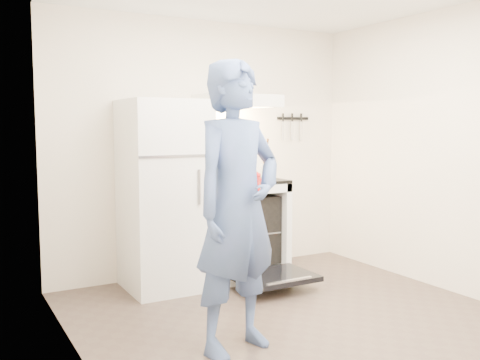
% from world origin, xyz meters
% --- Properties ---
extents(floor, '(3.60, 3.60, 0.00)m').
position_xyz_m(floor, '(0.00, 0.00, 0.00)').
color(floor, '#493B32').
rests_on(floor, ground).
extents(back_wall, '(3.20, 0.02, 2.50)m').
position_xyz_m(back_wall, '(0.00, 1.80, 1.25)').
color(back_wall, white).
rests_on(back_wall, ground).
extents(refrigerator, '(0.70, 0.70, 1.70)m').
position_xyz_m(refrigerator, '(-0.58, 1.45, 0.85)').
color(refrigerator, white).
rests_on(refrigerator, floor).
extents(stove_body, '(0.76, 0.65, 0.92)m').
position_xyz_m(stove_body, '(0.23, 1.48, 0.46)').
color(stove_body, white).
rests_on(stove_body, floor).
extents(cooktop, '(0.76, 0.65, 0.03)m').
position_xyz_m(cooktop, '(0.23, 1.48, 0.94)').
color(cooktop, black).
rests_on(cooktop, stove_body).
extents(backsplash, '(0.76, 0.07, 0.20)m').
position_xyz_m(backsplash, '(0.23, 1.76, 1.05)').
color(backsplash, white).
rests_on(backsplash, cooktop).
extents(oven_door, '(0.70, 0.54, 0.04)m').
position_xyz_m(oven_door, '(0.23, 0.88, 0.12)').
color(oven_door, black).
rests_on(oven_door, floor).
extents(oven_rack, '(0.60, 0.52, 0.01)m').
position_xyz_m(oven_rack, '(0.23, 1.48, 0.44)').
color(oven_rack, slate).
rests_on(oven_rack, stove_body).
extents(range_hood, '(0.76, 0.50, 0.12)m').
position_xyz_m(range_hood, '(0.23, 1.55, 1.71)').
color(range_hood, white).
rests_on(range_hood, back_wall).
extents(knife_strip, '(0.40, 0.02, 0.03)m').
position_xyz_m(knife_strip, '(1.05, 1.79, 1.55)').
color(knife_strip, black).
rests_on(knife_strip, back_wall).
extents(pizza_stone, '(0.33, 0.33, 0.02)m').
position_xyz_m(pizza_stone, '(0.15, 1.38, 0.45)').
color(pizza_stone, brown).
rests_on(pizza_stone, oven_rack).
extents(tea_kettle, '(0.22, 0.18, 0.27)m').
position_xyz_m(tea_kettle, '(0.13, 1.59, 1.09)').
color(tea_kettle, silver).
rests_on(tea_kettle, cooktop).
extents(utensil_jar, '(0.11, 0.11, 0.13)m').
position_xyz_m(utensil_jar, '(0.41, 1.33, 1.05)').
color(utensil_jar, silver).
rests_on(utensil_jar, cooktop).
extents(person, '(0.78, 0.61, 1.89)m').
position_xyz_m(person, '(-0.66, -0.06, 0.95)').
color(person, '#344D72').
rests_on(person, floor).
extents(dutch_oven, '(0.34, 0.27, 0.23)m').
position_xyz_m(dutch_oven, '(-0.44, 0.27, 1.06)').
color(dutch_oven, red).
rests_on(dutch_oven, person).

